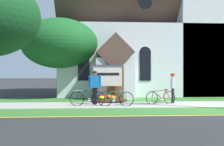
# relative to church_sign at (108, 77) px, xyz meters

# --- Properties ---
(ground) EXTENTS (140.00, 140.00, 0.00)m
(ground) POSITION_rel_church_sign_xyz_m (4.81, 0.26, -1.41)
(ground) COLOR #2B2B2D
(sidewalk_slab) EXTENTS (32.00, 2.70, 0.01)m
(sidewalk_slab) POSITION_rel_church_sign_xyz_m (2.64, -2.12, -1.41)
(sidewalk_slab) COLOR #A8A59E
(sidewalk_slab) RESTS_ON ground
(grass_verge) EXTENTS (32.00, 2.22, 0.01)m
(grass_verge) POSITION_rel_church_sign_xyz_m (2.64, -4.58, -1.41)
(grass_verge) COLOR #38722D
(grass_verge) RESTS_ON ground
(church_lawn) EXTENTS (24.00, 2.66, 0.01)m
(church_lawn) POSITION_rel_church_sign_xyz_m (2.64, 0.57, -1.41)
(church_lawn) COLOR #38722D
(church_lawn) RESTS_ON ground
(curb_paint_stripe) EXTENTS (28.00, 0.16, 0.01)m
(curb_paint_stripe) POSITION_rel_church_sign_xyz_m (2.64, -5.84, -1.41)
(curb_paint_stripe) COLOR yellow
(curb_paint_stripe) RESTS_ON ground
(church_building) EXTENTS (12.31, 10.17, 13.62)m
(church_building) POSITION_rel_church_sign_xyz_m (3.18, 5.68, 3.50)
(church_building) COLOR silver
(church_building) RESTS_ON ground
(church_sign) EXTENTS (1.85, 0.19, 2.15)m
(church_sign) POSITION_rel_church_sign_xyz_m (0.00, 0.00, 0.00)
(church_sign) COLOR #474C56
(church_sign) RESTS_ON ground
(flower_bed) EXTENTS (2.24, 2.24, 0.34)m
(flower_bed) POSITION_rel_church_sign_xyz_m (-0.00, -0.33, -1.32)
(flower_bed) COLOR #382319
(flower_bed) RESTS_ON ground
(bicycle_green) EXTENTS (1.80, 0.23, 0.81)m
(bicycle_green) POSITION_rel_church_sign_xyz_m (0.27, -2.68, -1.03)
(bicycle_green) COLOR black
(bicycle_green) RESTS_ON ground
(bicycle_blue) EXTENTS (1.69, 0.43, 0.80)m
(bicycle_blue) POSITION_rel_church_sign_xyz_m (2.76, -1.92, -1.05)
(bicycle_blue) COLOR black
(bicycle_blue) RESTS_ON ground
(bicycle_red) EXTENTS (1.79, 0.11, 0.83)m
(bicycle_red) POSITION_rel_church_sign_xyz_m (-1.14, -2.41, -1.03)
(bicycle_red) COLOR black
(bicycle_red) RESTS_ON ground
(cyclist_in_white_jersey) EXTENTS (0.67, 0.31, 1.78)m
(cyclist_in_white_jersey) POSITION_rel_church_sign_xyz_m (-0.77, -1.85, -0.36)
(cyclist_in_white_jersey) COLOR black
(cyclist_in_white_jersey) RESTS_ON ground
(cyclist_in_yellow_jersey) EXTENTS (0.30, 0.71, 1.65)m
(cyclist_in_yellow_jersey) POSITION_rel_church_sign_xyz_m (3.54, -1.49, -0.45)
(cyclist_in_yellow_jersey) COLOR #2D2D33
(cyclist_in_yellow_jersey) RESTS_ON ground
(yard_deciduous_tree) EXTENTS (5.13, 5.13, 5.31)m
(yard_deciduous_tree) POSITION_rel_church_sign_xyz_m (-3.12, 2.11, 2.22)
(yard_deciduous_tree) COLOR #3D2D1E
(yard_deciduous_tree) RESTS_ON ground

